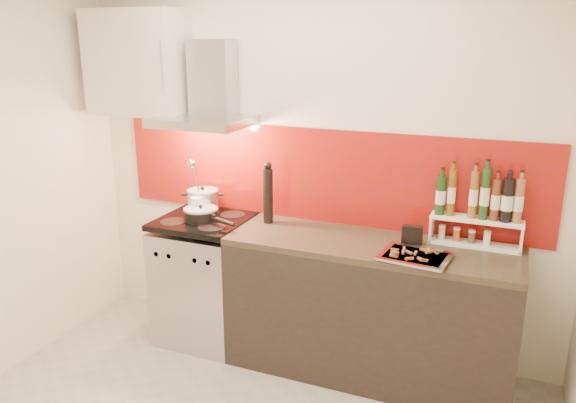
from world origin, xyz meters
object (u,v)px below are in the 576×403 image
at_px(range_stove, 206,280).
at_px(pepper_mill, 268,194).
at_px(counter, 369,308).
at_px(baking_tray, 415,256).
at_px(saute_pan, 202,214).
at_px(stock_pot, 203,201).

xyz_separation_m(range_stove, pepper_mill, (0.44, 0.12, 0.66)).
distance_m(counter, pepper_mill, 1.01).
bearing_deg(baking_tray, range_stove, 173.88).
height_order(saute_pan, pepper_mill, pepper_mill).
height_order(range_stove, pepper_mill, pepper_mill).
distance_m(range_stove, counter, 1.20).
xyz_separation_m(stock_pot, saute_pan, (0.09, -0.18, -0.04)).
bearing_deg(saute_pan, range_stove, 109.60).
distance_m(saute_pan, baking_tray, 1.49).
distance_m(counter, baking_tray, 0.58).
relative_size(range_stove, pepper_mill, 2.14).
height_order(stock_pot, saute_pan, stock_pot).
distance_m(range_stove, stock_pot, 0.57).
bearing_deg(saute_pan, stock_pot, 117.85).
bearing_deg(baking_tray, stock_pot, 169.33).
xyz_separation_m(counter, saute_pan, (-1.19, -0.05, 0.50)).
relative_size(range_stove, stock_pot, 4.09).
distance_m(stock_pot, pepper_mill, 0.54).
distance_m(range_stove, saute_pan, 0.51).
bearing_deg(range_stove, counter, 0.23).
distance_m(counter, stock_pot, 1.40).
relative_size(stock_pot, baking_tray, 0.54).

